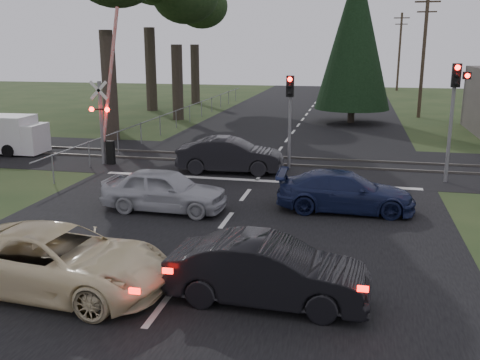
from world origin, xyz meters
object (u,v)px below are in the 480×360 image
(cream_coupe, at_px, (58,260))
(dark_hatchback, at_px, (268,271))
(dark_car_far, at_px, (230,155))
(utility_pole_far, at_px, (400,50))
(utility_pole_mid, at_px, (423,54))
(traffic_signal_right, at_px, (455,100))
(crossing_signal, at_px, (106,120))
(blue_sedan, at_px, (345,192))
(silver_car, at_px, (165,190))
(traffic_signal_center, at_px, (290,106))

(cream_coupe, distance_m, dark_hatchback, 4.70)
(dark_car_far, bearing_deg, utility_pole_far, -16.46)
(utility_pole_mid, height_order, cream_coupe, utility_pole_mid)
(traffic_signal_right, distance_m, dark_hatchback, 13.07)
(cream_coupe, relative_size, dark_car_far, 1.15)
(crossing_signal, height_order, blue_sedan, crossing_signal)
(dark_hatchback, xyz_separation_m, dark_car_far, (-3.55, 11.57, 0.04))
(cream_coupe, xyz_separation_m, silver_car, (0.26, 6.19, -0.02))
(traffic_signal_right, xyz_separation_m, utility_pole_far, (0.95, 45.53, 1.41))
(cream_coupe, bearing_deg, dark_hatchback, -80.45)
(utility_pole_far, bearing_deg, utility_pole_mid, -90.00)
(silver_car, height_order, dark_car_far, dark_car_far)
(utility_pole_far, bearing_deg, dark_car_far, -102.22)
(traffic_signal_right, xyz_separation_m, traffic_signal_center, (-6.55, 1.20, -0.51))
(crossing_signal, bearing_deg, dark_hatchback, -51.65)
(dark_hatchback, relative_size, blue_sedan, 0.95)
(traffic_signal_center, relative_size, blue_sedan, 0.91)
(cream_coupe, bearing_deg, silver_car, 1.82)
(dark_car_far, bearing_deg, silver_car, 167.26)
(traffic_signal_center, bearing_deg, dark_hatchback, -84.77)
(cream_coupe, bearing_deg, dark_car_far, -1.16)
(crossing_signal, bearing_deg, utility_pole_mid, 52.03)
(traffic_signal_right, bearing_deg, utility_pole_mid, 87.34)
(traffic_signal_center, distance_m, utility_pole_mid, 20.82)
(utility_pole_mid, xyz_separation_m, silver_car, (-10.74, -26.41, -4.02))
(crossing_signal, relative_size, silver_car, 1.68)
(blue_sedan, bearing_deg, dark_hatchback, 166.40)
(traffic_signal_right, height_order, traffic_signal_center, traffic_signal_right)
(crossing_signal, bearing_deg, dark_car_far, -3.57)
(traffic_signal_right, relative_size, utility_pole_mid, 0.52)
(traffic_signal_center, distance_m, cream_coupe, 13.88)
(silver_car, bearing_deg, cream_coupe, 179.27)
(silver_car, bearing_deg, utility_pole_mid, -20.48)
(cream_coupe, distance_m, silver_car, 6.19)
(crossing_signal, bearing_deg, silver_car, -50.90)
(crossing_signal, relative_size, dark_car_far, 1.53)
(crossing_signal, relative_size, cream_coupe, 1.34)
(dark_hatchback, height_order, dark_car_far, dark_car_far)
(dark_hatchback, relative_size, dark_car_far, 0.95)
(traffic_signal_right, bearing_deg, cream_coupe, -129.78)
(traffic_signal_center, bearing_deg, blue_sedan, -65.82)
(silver_car, xyz_separation_m, blue_sedan, (5.86, 1.25, -0.05))
(utility_pole_mid, distance_m, utility_pole_far, 25.00)
(utility_pole_mid, height_order, dark_car_far, utility_pole_mid)
(traffic_signal_right, height_order, dark_car_far, traffic_signal_right)
(traffic_signal_right, bearing_deg, blue_sedan, -130.33)
(traffic_signal_right, xyz_separation_m, cream_coupe, (-10.05, -12.07, -2.59))
(utility_pole_far, distance_m, blue_sedan, 50.55)
(traffic_signal_center, distance_m, silver_car, 8.07)
(traffic_signal_right, relative_size, dark_hatchback, 1.09)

